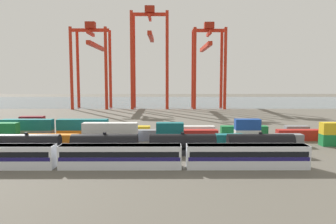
% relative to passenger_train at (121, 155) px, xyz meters
% --- Properties ---
extents(ground_plane, '(420.00, 420.00, 0.00)m').
position_rel_passenger_train_xyz_m(ground_plane, '(0.56, 63.94, -2.14)').
color(ground_plane, '#5B564C').
extents(harbour_water, '(400.00, 110.00, 0.01)m').
position_rel_passenger_train_xyz_m(harbour_water, '(0.56, 163.90, -2.14)').
color(harbour_water, slate).
rests_on(harbour_water, ground_plane).
extents(passenger_train, '(62.33, 3.14, 3.90)m').
position_rel_passenger_train_xyz_m(passenger_train, '(0.00, 0.00, 0.00)').
color(passenger_train, silver).
rests_on(passenger_train, ground_plane).
extents(freight_tank_row, '(58.76, 3.00, 4.46)m').
position_rel_passenger_train_xyz_m(freight_tank_row, '(3.20, 9.65, -0.02)').
color(freight_tank_row, '#232326').
rests_on(freight_tank_row, ground_plane).
extents(shipping_container_2, '(12.10, 2.44, 2.60)m').
position_rel_passenger_train_xyz_m(shipping_container_2, '(-18.07, 18.14, -0.84)').
color(shipping_container_2, orange).
rests_on(shipping_container_2, ground_plane).
extents(shipping_container_3, '(12.10, 2.44, 2.60)m').
position_rel_passenger_train_xyz_m(shipping_container_3, '(-4.83, 18.14, -0.84)').
color(shipping_container_3, '#1C4299').
rests_on(shipping_container_3, ground_plane).
extents(shipping_container_4, '(12.10, 2.44, 2.60)m').
position_rel_passenger_train_xyz_m(shipping_container_4, '(-4.83, 18.14, 1.76)').
color(shipping_container_4, silver).
rests_on(shipping_container_4, shipping_container_3).
extents(shipping_container_5, '(6.04, 2.44, 2.60)m').
position_rel_passenger_train_xyz_m(shipping_container_5, '(8.41, 18.14, -0.84)').
color(shipping_container_5, maroon).
rests_on(shipping_container_5, ground_plane).
extents(shipping_container_6, '(6.04, 2.44, 2.60)m').
position_rel_passenger_train_xyz_m(shipping_container_6, '(8.41, 18.14, 1.76)').
color(shipping_container_6, '#146066').
rests_on(shipping_container_6, shipping_container_5).
extents(shipping_container_7, '(6.04, 2.44, 2.60)m').
position_rel_passenger_train_xyz_m(shipping_container_7, '(21.65, 18.14, -0.84)').
color(shipping_container_7, '#146066').
rests_on(shipping_container_7, ground_plane).
extents(shipping_container_8, '(6.04, 2.44, 2.60)m').
position_rel_passenger_train_xyz_m(shipping_container_8, '(34.89, 18.14, -0.84)').
color(shipping_container_8, slate).
rests_on(shipping_container_8, ground_plane).
extents(shipping_container_11, '(12.10, 2.44, 2.60)m').
position_rel_passenger_train_xyz_m(shipping_container_11, '(-25.79, 24.55, -0.84)').
color(shipping_container_11, slate).
rests_on(shipping_container_11, ground_plane).
extents(shipping_container_12, '(12.10, 2.44, 2.60)m').
position_rel_passenger_train_xyz_m(shipping_container_12, '(-25.79, 24.55, 1.76)').
color(shipping_container_12, '#146066').
rests_on(shipping_container_12, shipping_container_11).
extents(shipping_container_13, '(12.10, 2.44, 2.60)m').
position_rel_passenger_train_xyz_m(shipping_container_13, '(-12.53, 24.55, -0.84)').
color(shipping_container_13, orange).
rests_on(shipping_container_13, ground_plane).
extents(shipping_container_14, '(12.10, 2.44, 2.60)m').
position_rel_passenger_train_xyz_m(shipping_container_14, '(-12.53, 24.55, 1.76)').
color(shipping_container_14, '#146066').
rests_on(shipping_container_14, shipping_container_13).
extents(shipping_container_15, '(12.10, 2.44, 2.60)m').
position_rel_passenger_train_xyz_m(shipping_container_15, '(0.74, 24.55, -0.84)').
color(shipping_container_15, slate).
rests_on(shipping_container_15, ground_plane).
extents(shipping_container_16, '(12.10, 2.44, 2.60)m').
position_rel_passenger_train_xyz_m(shipping_container_16, '(14.00, 24.55, -0.84)').
color(shipping_container_16, '#AD211C').
rests_on(shipping_container_16, ground_plane).
extents(shipping_container_17, '(6.04, 2.44, 2.60)m').
position_rel_passenger_train_xyz_m(shipping_container_17, '(27.26, 24.55, -0.84)').
color(shipping_container_17, silver).
rests_on(shipping_container_17, ground_plane).
extents(shipping_container_18, '(6.04, 2.44, 2.60)m').
position_rel_passenger_train_xyz_m(shipping_container_18, '(27.26, 24.55, 1.76)').
color(shipping_container_18, '#1C4299').
rests_on(shipping_container_18, shipping_container_17).
extents(shipping_container_19, '(12.10, 2.44, 2.60)m').
position_rel_passenger_train_xyz_m(shipping_container_19, '(40.53, 24.55, -0.84)').
color(shipping_container_19, '#AD211C').
rests_on(shipping_container_19, ground_plane).
extents(shipping_container_20, '(6.04, 2.44, 2.60)m').
position_rel_passenger_train_xyz_m(shipping_container_20, '(-27.28, 30.96, -0.84)').
color(shipping_container_20, gold).
rests_on(shipping_container_20, ground_plane).
extents(shipping_container_21, '(6.04, 2.44, 2.60)m').
position_rel_passenger_train_xyz_m(shipping_container_21, '(-27.28, 30.96, 1.76)').
color(shipping_container_21, maroon).
rests_on(shipping_container_21, shipping_container_20).
extents(shipping_container_22, '(12.10, 2.44, 2.60)m').
position_rel_passenger_train_xyz_m(shipping_container_22, '(-13.46, 30.96, -0.84)').
color(shipping_container_22, '#AD211C').
rests_on(shipping_container_22, ground_plane).
extents(shipping_container_23, '(6.04, 2.44, 2.60)m').
position_rel_passenger_train_xyz_m(shipping_container_23, '(0.36, 30.96, -0.84)').
color(shipping_container_23, gold).
rests_on(shipping_container_23, ground_plane).
extents(shipping_container_24, '(12.10, 2.44, 2.60)m').
position_rel_passenger_train_xyz_m(shipping_container_24, '(14.18, 30.96, -0.84)').
color(shipping_container_24, silver).
rests_on(shipping_container_24, ground_plane).
extents(shipping_container_25, '(12.10, 2.44, 2.60)m').
position_rel_passenger_train_xyz_m(shipping_container_25, '(27.99, 30.96, -0.84)').
color(shipping_container_25, '#197538').
rests_on(shipping_container_25, ground_plane).
extents(shipping_container_26, '(6.04, 2.44, 2.60)m').
position_rel_passenger_train_xyz_m(shipping_container_26, '(41.81, 30.96, -0.84)').
color(shipping_container_26, slate).
rests_on(shipping_container_26, ground_plane).
extents(gantry_crane_west, '(18.48, 41.91, 43.11)m').
position_rel_passenger_train_xyz_m(gantry_crane_west, '(-30.12, 115.95, 24.83)').
color(gantry_crane_west, red).
rests_on(gantry_crane_west, ground_plane).
extents(gantry_crane_central, '(18.82, 34.53, 50.84)m').
position_rel_passenger_train_xyz_m(gantry_crane_central, '(-0.55, 114.53, 28.55)').
color(gantry_crane_central, red).
rests_on(gantry_crane_central, ground_plane).
extents(gantry_crane_east, '(16.51, 40.64, 43.00)m').
position_rel_passenger_train_xyz_m(gantry_crane_east, '(29.02, 115.85, 24.55)').
color(gantry_crane_east, red).
rests_on(gantry_crane_east, ground_plane).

